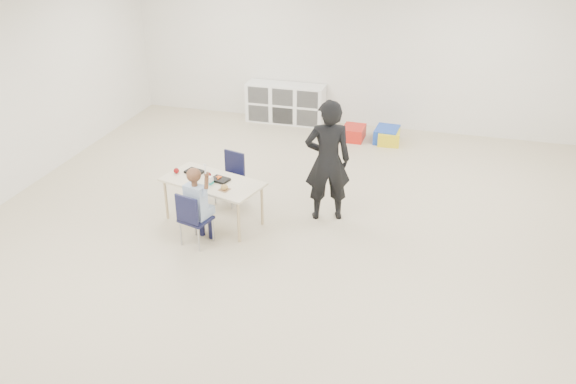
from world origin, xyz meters
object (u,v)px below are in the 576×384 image
(cubby_shelf, at_px, (286,103))
(chair_near, at_px, (196,218))
(table, at_px, (214,201))
(adult, at_px, (328,161))
(child, at_px, (195,203))

(cubby_shelf, bearing_deg, chair_near, -88.17)
(cubby_shelf, bearing_deg, table, -87.94)
(chair_near, relative_size, adult, 0.43)
(cubby_shelf, relative_size, adult, 0.89)
(child, relative_size, adult, 0.68)
(table, height_order, adult, adult)
(child, bearing_deg, cubby_shelf, 107.28)
(table, height_order, chair_near, chair_near)
(table, bearing_deg, chair_near, -74.25)
(child, xyz_separation_m, adult, (1.34, 1.05, 0.25))
(table, distance_m, cubby_shelf, 3.78)
(table, bearing_deg, adult, 35.83)
(chair_near, xyz_separation_m, child, (0.00, 0.00, 0.20))
(table, distance_m, adult, 1.52)
(chair_near, relative_size, child, 0.63)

